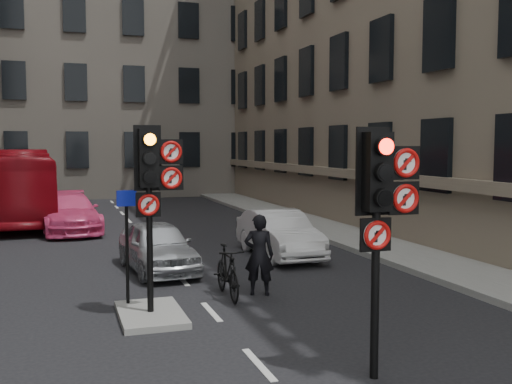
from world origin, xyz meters
TOP-DOWN VIEW (x-y plane):
  - pavement_right at (7.20, 12.00)m, footprint 3.00×50.00m
  - centre_island at (-1.20, 5.00)m, footprint 1.20×2.00m
  - building_far at (0.00, 38.00)m, footprint 30.00×14.00m
  - signal_near at (1.49, 0.99)m, footprint 0.91×0.40m
  - signal_far at (-1.11, 4.99)m, footprint 0.91×0.40m
  - car_silver at (-0.41, 9.20)m, footprint 1.91×3.99m
  - car_white at (3.34, 10.15)m, footprint 1.47×4.15m
  - car_pink at (-2.53, 17.35)m, footprint 2.53×5.23m
  - bus_red at (-4.50, 21.36)m, footprint 3.18×11.30m
  - motorcycle at (0.61, 6.00)m, footprint 0.60×1.92m
  - motorcyclist at (1.34, 6.00)m, footprint 0.77×0.64m
  - info_sign at (-1.55, 5.73)m, footprint 0.40×0.12m

SIDE VIEW (x-z plane):
  - centre_island at x=-1.20m, z-range 0.00..0.12m
  - pavement_right at x=7.20m, z-range 0.00..0.16m
  - motorcycle at x=0.61m, z-range 0.00..1.14m
  - car_silver at x=-0.41m, z-range 0.00..1.31m
  - car_white at x=3.34m, z-range 0.00..1.37m
  - car_pink at x=-2.53m, z-range 0.00..1.47m
  - motorcyclist at x=1.34m, z-range 0.00..1.80m
  - bus_red at x=-4.50m, z-range 0.00..3.11m
  - info_sign at x=-1.55m, z-range 0.45..2.75m
  - signal_near at x=1.49m, z-range 0.79..4.37m
  - signal_far at x=-1.11m, z-range 0.91..4.49m
  - building_far at x=0.00m, z-range 0.00..20.00m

